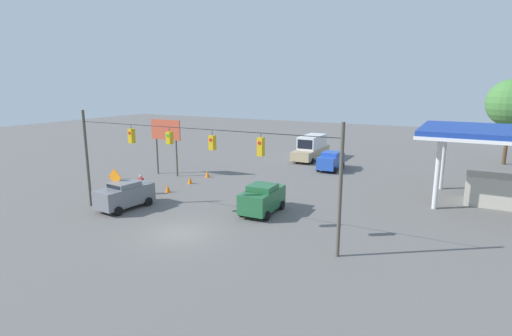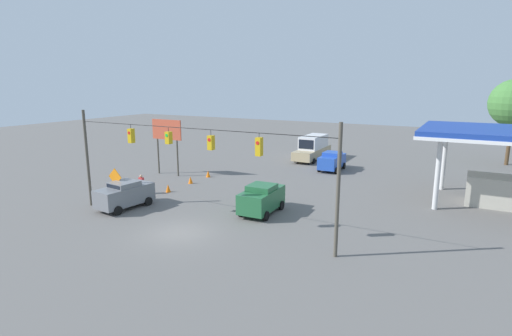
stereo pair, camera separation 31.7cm
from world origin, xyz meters
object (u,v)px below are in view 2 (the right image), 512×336
Objects in this scene: traffic_cone_fourth at (208,174)px; roadside_billboard at (167,135)px; traffic_cone_third at (190,180)px; sedan_grey_parked_shoulder at (125,194)px; sedan_green_crossing_near at (262,198)px; traffic_cone_second at (168,188)px; traffic_cone_nearest at (138,197)px; sedan_blue_oncoming_deep at (332,161)px; gas_station at (499,150)px; work_zone_sign at (115,180)px; overhead_signal_span at (191,158)px; pedestrian at (142,184)px; box_truck_tan_withflow_deep at (313,148)px.

traffic_cone_fourth is 5.55m from roadside_billboard.
sedan_grey_parked_shoulder is at bearing 92.16° from traffic_cone_third.
sedan_green_crossing_near is 0.75× the size of roadside_billboard.
traffic_cone_nearest is at bearing 86.65° from traffic_cone_second.
sedan_blue_oncoming_deep reaches higher than traffic_cone_third.
work_zone_sign is (24.34, 13.51, -2.14)m from gas_station.
overhead_signal_span is 4.43× the size of sedan_grey_parked_shoulder.
traffic_cone_fourth is 24.25m from gas_station.
sedan_green_crossing_near is (-2.56, -4.47, -3.36)m from overhead_signal_span.
traffic_cone_third and traffic_cone_fourth have the same top height.
overhead_signal_span is at bearing 153.76° from pedestrian.
roadside_billboard reaches higher than traffic_cone_fourth.
gas_station reaches higher than sedan_grey_parked_shoulder.
traffic_cone_fourth is at bearing -166.26° from roadside_billboard.
work_zone_sign is at bearing 85.68° from traffic_cone_third.
box_truck_tan_withflow_deep is 20.26m from traffic_cone_second.
work_zone_sign is (0.57, 1.58, 1.66)m from traffic_cone_nearest.
sedan_grey_parked_shoulder is 0.78× the size of roadside_billboard.
overhead_signal_span is 7.99m from work_zone_sign.
gas_station is 3.75× the size of work_zone_sign.
traffic_cone_fourth is at bearing -89.87° from traffic_cone_nearest.
overhead_signal_span is 22.04m from gas_station.
roadside_billboard reaches higher than pedestrian.
sedan_green_crossing_near reaches higher than traffic_cone_second.
traffic_cone_nearest is 0.23× the size of work_zone_sign.
sedan_green_crossing_near reaches higher than traffic_cone_third.
overhead_signal_span is at bearing 93.39° from box_truck_tan_withflow_deep.
work_zone_sign reaches higher than sedan_grey_parked_shoulder.
sedan_green_crossing_near is 6.18× the size of traffic_cone_second.
pedestrian is at bearing 80.06° from traffic_cone_fourth.
sedan_green_crossing_near is 10.47m from traffic_cone_third.
traffic_cone_third is 1.00× the size of traffic_cone_fourth.
gas_station is 27.92m from work_zone_sign.
traffic_cone_nearest is at bearing 89.71° from traffic_cone_third.
box_truck_tan_withflow_deep is at bearing -112.27° from traffic_cone_fourth.
traffic_cone_fourth is at bearing -92.92° from work_zone_sign.
traffic_cone_nearest is at bearing -18.70° from overhead_signal_span.
traffic_cone_fourth is 0.06× the size of gas_station.
traffic_cone_fourth is at bearing -88.93° from traffic_cone_third.
sedan_blue_oncoming_deep is 21.54m from sedan_grey_parked_shoulder.
sedan_grey_parked_shoulder is 27.25m from gas_station.
sedan_grey_parked_shoulder reaches higher than pedestrian.
sedan_blue_oncoming_deep reaches higher than traffic_cone_nearest.
pedestrian is at bearing -26.24° from overhead_signal_span.
work_zone_sign is (-3.52, 9.78, -1.99)m from roadside_billboard.
sedan_grey_parked_shoulder is 4.87m from traffic_cone_second.
gas_station is (-23.79, -2.73, 3.80)m from traffic_cone_fourth.
box_truck_tan_withflow_deep is 25.05m from work_zone_sign.
overhead_signal_span is at bearing 140.78° from traffic_cone_second.
roadside_billboard is at bearing -63.51° from traffic_cone_nearest.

